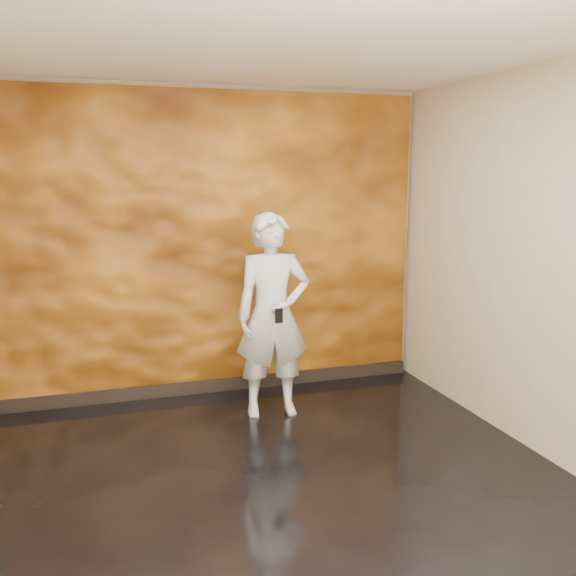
# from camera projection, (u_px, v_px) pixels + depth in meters

# --- Properties ---
(room) EXTENTS (4.02, 4.02, 2.81)m
(room) POSITION_uv_depth(u_px,v_px,m) (272.00, 277.00, 3.99)
(room) COLOR black
(room) RESTS_ON ground
(feature_wall) EXTENTS (3.90, 0.06, 2.75)m
(feature_wall) POSITION_uv_depth(u_px,v_px,m) (212.00, 245.00, 5.84)
(feature_wall) COLOR orange
(feature_wall) RESTS_ON ground
(baseboard) EXTENTS (3.90, 0.04, 0.12)m
(baseboard) POSITION_uv_depth(u_px,v_px,m) (216.00, 385.00, 6.04)
(baseboard) COLOR black
(baseboard) RESTS_ON ground
(man) EXTENTS (0.66, 0.46, 1.72)m
(man) POSITION_uv_depth(u_px,v_px,m) (273.00, 315.00, 5.37)
(man) COLOR #AAB0BB
(man) RESTS_ON ground
(phone) EXTENTS (0.07, 0.02, 0.12)m
(phone) POSITION_uv_depth(u_px,v_px,m) (279.00, 316.00, 5.13)
(phone) COLOR black
(phone) RESTS_ON man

